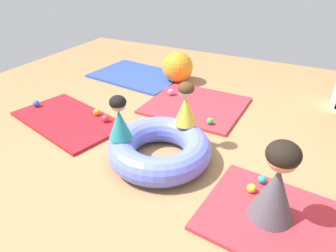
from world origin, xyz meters
name	(u,v)px	position (x,y,z in m)	size (l,w,h in m)	color
ground_plane	(163,155)	(0.00, 0.00, 0.00)	(8.00, 8.00, 0.00)	#9E7549
gym_mat_front	(68,120)	(-1.52, 0.10, 0.02)	(1.54, 0.87, 0.04)	#B21923
gym_mat_far_left	(196,105)	(-0.15, 1.32, 0.02)	(1.35, 1.25, 0.04)	red
gym_mat_far_right	(138,76)	(-1.58, 1.97, 0.02)	(1.58, 1.09, 0.04)	#2D47B7
gym_mat_center_rear	(269,217)	(1.26, -0.42, 0.02)	(1.11, 1.00, 0.04)	red
inflatable_cushion	(160,149)	(0.01, -0.10, 0.15)	(1.13, 1.13, 0.30)	#6070E5
child_in_yellow	(186,104)	(0.14, 0.29, 0.55)	(0.31, 0.31, 0.50)	yellow
child_in_teal	(119,118)	(-0.34, -0.30, 0.54)	(0.34, 0.34, 0.48)	teal
adult_seated	(277,183)	(1.26, -0.42, 0.40)	(0.39, 0.39, 0.75)	#4C4751
play_ball_teal	(262,180)	(1.11, -0.02, 0.08)	(0.08, 0.08, 0.08)	teal
play_ball_red	(105,118)	(-1.01, 0.27, 0.09)	(0.10, 0.10, 0.10)	red
play_ball_yellow	(251,188)	(1.05, -0.20, 0.08)	(0.09, 0.09, 0.09)	yellow
play_ball_pink	(171,92)	(-0.62, 1.44, 0.09)	(0.11, 0.11, 0.11)	pink
play_ball_orange	(97,112)	(-1.23, 0.36, 0.09)	(0.09, 0.09, 0.09)	orange
play_ball_green	(210,121)	(0.25, 0.84, 0.08)	(0.09, 0.09, 0.09)	green
play_ball_blue	(36,103)	(-2.19, 0.18, 0.09)	(0.10, 0.10, 0.10)	blue
exercise_ball_large	(177,67)	(-0.82, 2.08, 0.27)	(0.54, 0.54, 0.54)	orange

